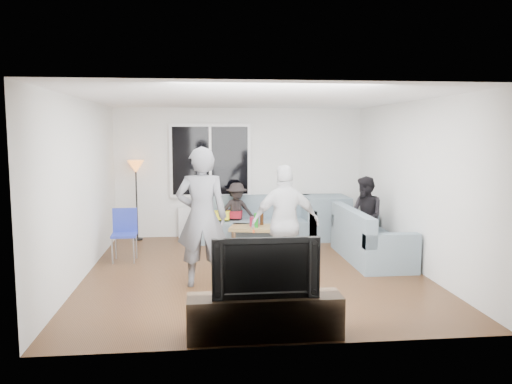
{
  "coord_description": "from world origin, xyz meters",
  "views": [
    {
      "loc": [
        -0.77,
        -7.53,
        2.11
      ],
      "look_at": [
        0.1,
        0.6,
        1.15
      ],
      "focal_mm": 35.62,
      "sensor_mm": 36.0,
      "label": 1
    }
  ],
  "objects": [
    {
      "name": "bottle_b",
      "position": [
        0.2,
        1.47,
        0.53
      ],
      "size": [
        0.08,
        0.08,
        0.26
      ],
      "primitive_type": "cylinder",
      "color": "#15771B",
      "rests_on": "coffee_table"
    },
    {
      "name": "window_glass",
      "position": [
        -0.6,
        2.65,
        1.55
      ],
      "size": [
        1.5,
        0.02,
        1.35
      ],
      "primitive_type": "cube",
      "color": "black",
      "rests_on": "window_frame"
    },
    {
      "name": "television",
      "position": [
        -0.14,
        -2.5,
        0.75
      ],
      "size": [
        1.09,
        0.14,
        0.63
      ],
      "primitive_type": "imported",
      "color": "black",
      "rests_on": "tv_console"
    },
    {
      "name": "wall_right",
      "position": [
        2.52,
        0.0,
        1.3
      ],
      "size": [
        0.04,
        5.5,
        2.6
      ],
      "primitive_type": "cube",
      "color": "silver",
      "rests_on": "ground"
    },
    {
      "name": "bottle_c",
      "position": [
        0.33,
        1.74,
        0.51
      ],
      "size": [
        0.07,
        0.07,
        0.22
      ],
      "primitive_type": "cylinder",
      "color": "#331B0B",
      "rests_on": "coffee_table"
    },
    {
      "name": "wall_left",
      "position": [
        -2.52,
        0.0,
        1.3
      ],
      "size": [
        0.04,
        5.5,
        2.6
      ],
      "primitive_type": "cube",
      "color": "silver",
      "rests_on": "ground"
    },
    {
      "name": "side_chair",
      "position": [
        -2.05,
        0.83,
        0.43
      ],
      "size": [
        0.42,
        0.42,
        0.86
      ],
      "primitive_type": null,
      "rotation": [
        0.0,
        0.0,
        0.04
      ],
      "color": "#24339D",
      "rests_on": "floor"
    },
    {
      "name": "bottle_e",
      "position": [
        0.69,
        1.73,
        0.5
      ],
      "size": [
        0.07,
        0.07,
        0.2
      ],
      "primitive_type": "cylinder",
      "color": "black",
      "rests_on": "coffee_table"
    },
    {
      "name": "floor",
      "position": [
        0.0,
        0.0,
        -0.02
      ],
      "size": [
        5.0,
        5.5,
        0.04
      ],
      "primitive_type": "cube",
      "color": "#56351C",
      "rests_on": "ground"
    },
    {
      "name": "sofa_right_section",
      "position": [
        2.02,
        0.51,
        0.42
      ],
      "size": [
        2.0,
        0.85,
        0.85
      ],
      "primitive_type": null,
      "rotation": [
        0.0,
        0.0,
        1.57
      ],
      "color": "slate",
      "rests_on": "floor"
    },
    {
      "name": "floor_lamp",
      "position": [
        -2.05,
        2.52,
        0.78
      ],
      "size": [
        0.32,
        0.32,
        1.56
      ],
      "primitive_type": null,
      "color": "orange",
      "rests_on": "floor"
    },
    {
      "name": "player_left",
      "position": [
        -0.78,
        -0.65,
        0.96
      ],
      "size": [
        0.72,
        0.48,
        1.92
      ],
      "primitive_type": "imported",
      "rotation": [
        0.0,
        0.0,
        3.11
      ],
      "color": "#4F4F54",
      "rests_on": "floor"
    },
    {
      "name": "sofa_back_section",
      "position": [
        0.26,
        2.27,
        0.42
      ],
      "size": [
        2.3,
        0.85,
        0.85
      ],
      "primitive_type": null,
      "color": "slate",
      "rests_on": "floor"
    },
    {
      "name": "ceiling",
      "position": [
        0.0,
        0.0,
        2.62
      ],
      "size": [
        5.0,
        5.5,
        0.04
      ],
      "primitive_type": "cube",
      "color": "white",
      "rests_on": "ground"
    },
    {
      "name": "spectator_right",
      "position": [
        2.02,
        0.84,
        0.68
      ],
      "size": [
        0.65,
        0.76,
        1.36
      ],
      "primitive_type": "imported",
      "rotation": [
        0.0,
        0.0,
        -1.35
      ],
      "color": "black",
      "rests_on": "floor"
    },
    {
      "name": "cushion_yellow",
      "position": [
        -0.43,
        2.25,
        0.51
      ],
      "size": [
        0.43,
        0.38,
        0.14
      ],
      "primitive_type": "cube",
      "rotation": [
        0.0,
        0.0,
        -0.18
      ],
      "color": "yellow",
      "rests_on": "sofa_back_section"
    },
    {
      "name": "sofa_corner",
      "position": [
        1.68,
        2.27,
        0.42
      ],
      "size": [
        0.85,
        0.85,
        0.85
      ],
      "primitive_type": "cube",
      "color": "slate",
      "rests_on": "floor"
    },
    {
      "name": "cushion_red",
      "position": [
        -0.18,
        2.33,
        0.51
      ],
      "size": [
        0.41,
        0.36,
        0.13
      ],
      "primitive_type": "cube",
      "rotation": [
        0.0,
        0.0,
        -0.19
      ],
      "color": "maroon",
      "rests_on": "sofa_back_section"
    },
    {
      "name": "tv_console",
      "position": [
        -0.14,
        -2.5,
        0.22
      ],
      "size": [
        1.6,
        0.4,
        0.44
      ],
      "primitive_type": "cube",
      "color": "#322519",
      "rests_on": "floor"
    },
    {
      "name": "wall_front",
      "position": [
        0.0,
        -2.77,
        1.3
      ],
      "size": [
        5.0,
        0.04,
        2.6
      ],
      "primitive_type": "cube",
      "color": "silver",
      "rests_on": "ground"
    },
    {
      "name": "potted_plant",
      "position": [
        -0.18,
        2.62,
        0.8
      ],
      "size": [
        0.23,
        0.2,
        0.37
      ],
      "primitive_type": "imported",
      "rotation": [
        0.0,
        0.0,
        0.24
      ],
      "color": "#336E2C",
      "rests_on": "radiator"
    },
    {
      "name": "spectator_back",
      "position": [
        -0.1,
        2.3,
        0.57
      ],
      "size": [
        0.81,
        0.58,
        1.14
      ],
      "primitive_type": "imported",
      "rotation": [
        0.0,
        0.0,
        0.23
      ],
      "color": "black",
      "rests_on": "floor"
    },
    {
      "name": "player_right",
      "position": [
        0.4,
        -0.51,
        0.83
      ],
      "size": [
        0.98,
        0.43,
        1.66
      ],
      "primitive_type": "imported",
      "rotation": [
        0.0,
        0.0,
        3.17
      ],
      "color": "silver",
      "rests_on": "floor"
    },
    {
      "name": "window_frame",
      "position": [
        -0.6,
        2.69,
        1.55
      ],
      "size": [
        1.62,
        0.06,
        1.47
      ],
      "primitive_type": "cube",
      "color": "white",
      "rests_on": "wall_back"
    },
    {
      "name": "pitcher",
      "position": [
        0.17,
        1.61,
        0.49
      ],
      "size": [
        0.17,
        0.17,
        0.17
      ],
      "primitive_type": "cylinder",
      "color": "maroon",
      "rests_on": "coffee_table"
    },
    {
      "name": "window_mullion",
      "position": [
        -0.6,
        2.64,
        1.55
      ],
      "size": [
        0.05,
        0.03,
        1.35
      ],
      "primitive_type": "cube",
      "color": "white",
      "rests_on": "window_frame"
    },
    {
      "name": "wall_back",
      "position": [
        0.0,
        2.77,
        1.3
      ],
      "size": [
        5.0,
        0.04,
        2.6
      ],
      "primitive_type": "cube",
      "color": "silver",
      "rests_on": "ground"
    },
    {
      "name": "radiator",
      "position": [
        -0.6,
        2.65,
        0.31
      ],
      "size": [
        1.3,
        0.12,
        0.62
      ],
      "primitive_type": "cube",
      "color": "silver",
      "rests_on": "floor"
    },
    {
      "name": "vase",
      "position": [
        -0.66,
        2.62,
        0.71
      ],
      "size": [
        0.18,
        0.18,
        0.17
      ],
      "primitive_type": "imported",
      "rotation": [
        0.0,
        0.0,
        -0.07
      ],
      "color": "silver",
      "rests_on": "radiator"
    },
    {
      "name": "coffee_table",
      "position": [
        0.29,
        1.57,
        0.2
      ],
      "size": [
        1.21,
        0.84,
        0.4
      ],
      "primitive_type": "cube",
      "rotation": [
        0.0,
        0.0,
        -0.23
      ],
      "color": "#9A7D4A",
      "rests_on": "floor"
    }
  ]
}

